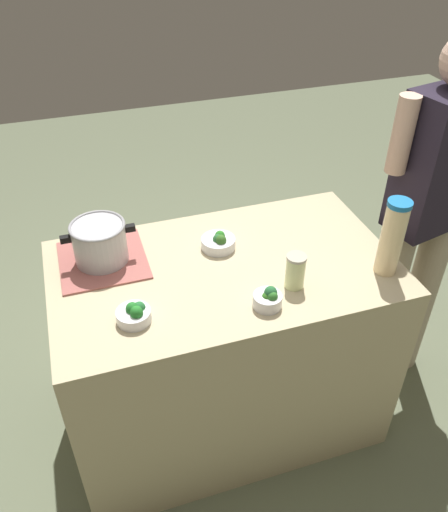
# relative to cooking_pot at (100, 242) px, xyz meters

# --- Properties ---
(ground_plane) EXTENTS (8.00, 8.00, 0.00)m
(ground_plane) POSITION_rel_cooking_pot_xyz_m (0.43, -0.18, -1.00)
(ground_plane) COLOR #666F54
(counter_slab) EXTENTS (1.31, 0.76, 0.91)m
(counter_slab) POSITION_rel_cooking_pot_xyz_m (0.43, -0.18, -0.54)
(counter_slab) COLOR #C1B189
(counter_slab) RESTS_ON ground_plane
(dish_cloth) EXTENTS (0.33, 0.33, 0.01)m
(dish_cloth) POSITION_rel_cooking_pot_xyz_m (0.00, 0.00, -0.09)
(dish_cloth) COLOR #AB5F58
(dish_cloth) RESTS_ON counter_slab
(cooking_pot) EXTENTS (0.28, 0.21, 0.16)m
(cooking_pot) POSITION_rel_cooking_pot_xyz_m (0.00, 0.00, 0.00)
(cooking_pot) COLOR #B7B7BC
(cooking_pot) RESTS_ON dish_cloth
(lemonade_pitcher) EXTENTS (0.09, 0.09, 0.30)m
(lemonade_pitcher) POSITION_rel_cooking_pot_xyz_m (1.00, -0.39, 0.06)
(lemonade_pitcher) COLOR beige
(lemonade_pitcher) RESTS_ON counter_slab
(mason_jar) EXTENTS (0.07, 0.07, 0.13)m
(mason_jar) POSITION_rel_cooking_pot_xyz_m (0.64, -0.36, -0.02)
(mason_jar) COLOR beige
(mason_jar) RESTS_ON counter_slab
(broccoli_bowl_front) EXTENTS (0.14, 0.14, 0.07)m
(broccoli_bowl_front) POSITION_rel_cooking_pot_xyz_m (0.45, -0.05, -0.06)
(broccoli_bowl_front) COLOR silver
(broccoli_bowl_front) RESTS_ON counter_slab
(broccoli_bowl_center) EXTENTS (0.10, 0.10, 0.08)m
(broccoli_bowl_center) POSITION_rel_cooking_pot_xyz_m (0.51, -0.43, -0.06)
(broccoli_bowl_center) COLOR silver
(broccoli_bowl_center) RESTS_ON counter_slab
(broccoli_bowl_back) EXTENTS (0.12, 0.12, 0.07)m
(broccoli_bowl_back) POSITION_rel_cooking_pot_xyz_m (0.06, -0.36, -0.06)
(broccoli_bowl_back) COLOR silver
(broccoli_bowl_back) RESTS_ON counter_slab
(person_cook) EXTENTS (0.50, 0.27, 1.68)m
(person_cook) POSITION_rel_cooking_pot_xyz_m (1.35, -0.15, -0.07)
(person_cook) COLOR #B4A48C
(person_cook) RESTS_ON ground_plane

